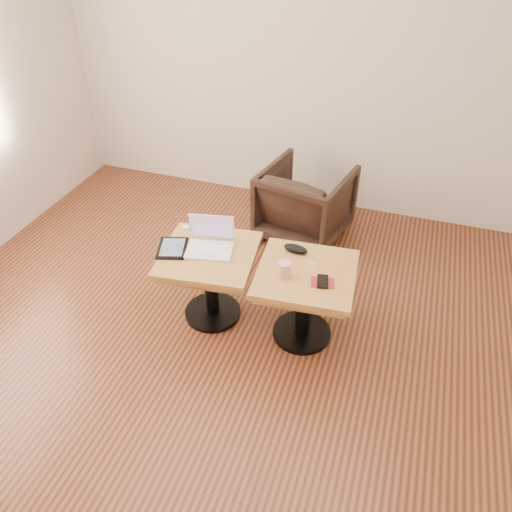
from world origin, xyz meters
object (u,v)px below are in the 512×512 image
(armchair, at_px, (305,203))
(side_table_right, at_px, (305,288))
(striped_cup, at_px, (284,269))
(side_table_left, at_px, (210,269))
(laptop, at_px, (210,243))

(armchair, bearing_deg, side_table_right, 115.68)
(armchair, bearing_deg, striped_cup, 109.52)
(side_table_right, xyz_separation_m, striped_cup, (-0.12, -0.08, 0.19))
(side_table_left, bearing_deg, laptop, 90.60)
(striped_cup, distance_m, armchair, 1.31)
(side_table_right, relative_size, laptop, 1.91)
(laptop, height_order, striped_cup, laptop)
(side_table_left, xyz_separation_m, side_table_right, (0.65, 0.01, 0.00))
(laptop, bearing_deg, side_table_left, -94.30)
(striped_cup, bearing_deg, side_table_right, 34.25)
(side_table_left, height_order, laptop, laptop)
(side_table_left, bearing_deg, armchair, 65.97)
(side_table_left, relative_size, striped_cup, 6.73)
(side_table_right, bearing_deg, striped_cup, -150.28)
(side_table_left, xyz_separation_m, striped_cup, (0.53, -0.07, 0.19))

